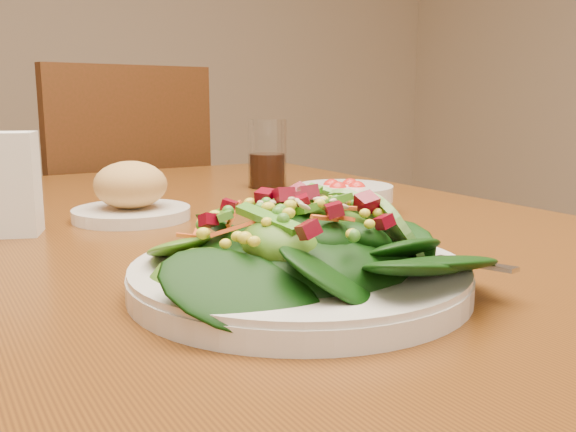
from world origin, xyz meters
The scene contains 6 objects.
dining_table centered at (0.00, 0.00, 0.65)m, with size 0.90×1.40×0.75m.
chair_far centered at (0.06, 0.92, 0.53)m, with size 0.54×0.54×0.99m.
salad_plate centered at (-0.08, -0.29, 0.78)m, with size 0.31×0.31×0.09m.
bread_plate centered at (-0.12, 0.12, 0.78)m, with size 0.17×0.17×0.08m.
tomato_bowl centered at (0.17, 0.01, 0.77)m, with size 0.15×0.15×0.05m.
drinking_glass centered at (0.20, 0.30, 0.80)m, with size 0.07×0.07×0.13m.
Camera 1 is at (-0.38, -0.76, 0.93)m, focal length 40.00 mm.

